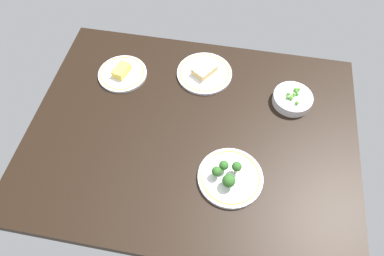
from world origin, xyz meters
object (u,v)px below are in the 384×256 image
(bowl_peas, at_px, (292,99))
(plate_sandwich, at_px, (205,72))
(plate_cheese, at_px, (122,73))
(plate_broccoli, at_px, (230,177))

(bowl_peas, bearing_deg, plate_sandwich, -12.84)
(plate_cheese, relative_size, plate_sandwich, 0.88)
(plate_broccoli, xyz_separation_m, plate_cheese, (0.50, -0.39, -0.01))
(plate_cheese, height_order, plate_sandwich, same)
(plate_sandwich, height_order, bowl_peas, bowl_peas)
(plate_broccoli, distance_m, bowl_peas, 0.42)
(plate_broccoli, xyz_separation_m, plate_sandwich, (0.16, -0.45, -0.00))
(plate_sandwich, xyz_separation_m, bowl_peas, (-0.36, 0.08, 0.01))
(plate_sandwich, bearing_deg, bowl_peas, 167.16)
(plate_cheese, height_order, bowl_peas, bowl_peas)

